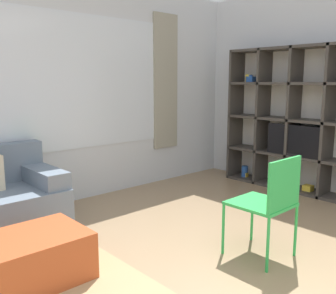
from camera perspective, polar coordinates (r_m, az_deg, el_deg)
The scene contains 5 objects.
wall_back at distance 4.53m, azimuth -17.66°, elevation 8.22°, with size 6.94×0.11×2.70m.
wall_right at distance 5.37m, azimuth 21.52°, elevation 8.12°, with size 0.07×4.60×2.70m, color silver.
shelving_unit at distance 5.20m, azimuth 20.89°, elevation 3.64°, with size 0.36×2.42×1.91m.
ottoman at distance 3.01m, azimuth -19.88°, elevation -15.66°, with size 0.75×0.59×0.36m.
folding_chair at distance 3.18m, azimuth 15.27°, elevation -7.58°, with size 0.44×0.46×0.86m.
Camera 1 is at (-1.91, -0.68, 1.45)m, focal length 40.00 mm.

